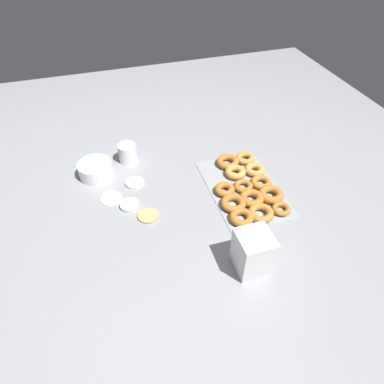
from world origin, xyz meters
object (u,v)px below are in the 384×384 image
paper_cup (128,153)px  batter_bowl (95,169)px  pancake_3 (129,205)px  pancake_2 (135,183)px  pancake_1 (111,198)px  container_stack (253,252)px  pancake_0 (148,216)px  donut_tray (247,188)px

paper_cup → batter_bowl: bearing=112.8°
pancake_3 → paper_cup: paper_cup is taller
pancake_2 → pancake_3: 0.15m
pancake_1 → paper_cup: size_ratio=1.01×
pancake_3 → container_stack: (-0.44, -0.37, 0.07)m
pancake_0 → pancake_2: 0.23m
donut_tray → paper_cup: bearing=50.8°
pancake_0 → pancake_3: pancake_3 is taller
pancake_3 → donut_tray: 0.53m
pancake_2 → pancake_0: bearing=-175.8°
paper_cup → pancake_2: bearing=178.9°
container_stack → pancake_1: bearing=40.7°
pancake_0 → donut_tray: (0.03, -0.46, 0.01)m
pancake_0 → pancake_2: size_ratio=1.03×
pancake_1 → donut_tray: (-0.13, -0.60, 0.01)m
pancake_3 → batter_bowl: (0.26, 0.12, 0.03)m
pancake_2 → donut_tray: size_ratio=0.17×
pancake_3 → donut_tray: size_ratio=0.17×
pancake_1 → container_stack: size_ratio=0.58×
paper_cup → pancake_1: bearing=154.5°
pancake_2 → container_stack: 0.67m
pancake_3 → donut_tray: bearing=-96.5°
donut_tray → container_stack: bearing=158.0°
pancake_0 → pancake_1: (0.16, 0.13, -0.00)m
pancake_0 → paper_cup: paper_cup is taller
pancake_0 → pancake_3: (0.09, 0.06, 0.00)m
pancake_2 → pancake_3: (-0.14, 0.05, 0.00)m
donut_tray → batter_bowl: (0.32, 0.64, 0.02)m
pancake_2 → donut_tray: donut_tray is taller
pancake_1 → container_stack: container_stack is taller
pancake_1 → pancake_2: size_ratio=1.12×
pancake_0 → paper_cup: bearing=1.8°
pancake_0 → pancake_1: 0.21m
pancake_1 → paper_cup: bearing=-25.5°
pancake_1 → pancake_3: bearing=-135.5°
batter_bowl → pancake_3: bearing=-156.0°
paper_cup → donut_tray: bearing=-129.2°
donut_tray → container_stack: (-0.38, 0.15, 0.06)m
pancake_1 → pancake_3: 0.10m
pancake_2 → donut_tray: bearing=-112.8°
pancake_2 → container_stack: container_stack is taller
pancake_2 → paper_cup: size_ratio=0.91×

